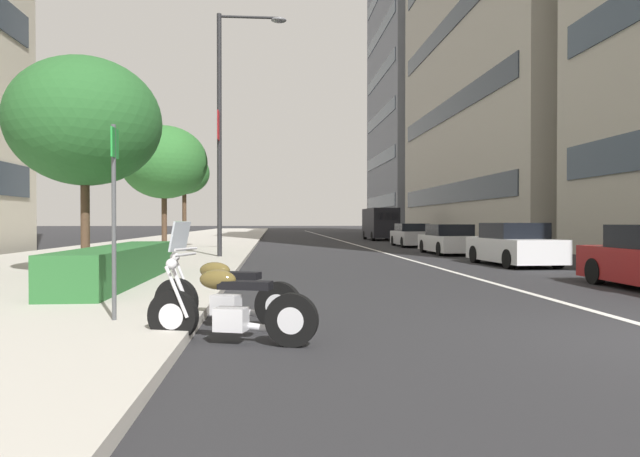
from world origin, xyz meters
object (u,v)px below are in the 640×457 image
at_px(motorcycle_second_in_row, 223,295).
at_px(parking_sign_by_curb, 114,203).
at_px(street_tree_far_plaza, 85,122).
at_px(street_tree_mid_sidewalk, 164,162).
at_px(motorcycle_far_end_row, 229,310).
at_px(car_mid_block_traffic, 449,240).
at_px(street_lamp_with_banners, 229,113).
at_px(street_tree_by_lamp_post, 184,173).
at_px(car_lead_in_lane, 411,236).
at_px(delivery_van_ahead, 380,223).
at_px(car_far_down_avenue, 514,246).

xyz_separation_m(motorcycle_second_in_row, parking_sign_by_curb, (-0.19, 1.45, 1.29)).
distance_m(street_tree_far_plaza, street_tree_mid_sidewalk, 9.45).
distance_m(motorcycle_far_end_row, car_mid_block_traffic, 20.64).
height_order(street_lamp_with_banners, street_tree_by_lamp_post, street_lamp_with_banners).
relative_size(car_lead_in_lane, street_tree_by_lamp_post, 0.89).
bearing_deg(parking_sign_by_curb, motorcycle_second_in_row, -82.38).
xyz_separation_m(car_lead_in_lane, street_lamp_with_banners, (-11.45, 9.93, 5.00)).
relative_size(delivery_van_ahead, street_lamp_with_banners, 0.62).
bearing_deg(motorcycle_second_in_row, street_tree_by_lamp_post, -58.78).
bearing_deg(motorcycle_far_end_row, delivery_van_ahead, -86.90).
distance_m(delivery_van_ahead, street_tree_by_lamp_post, 20.49).
distance_m(motorcycle_second_in_row, street_tree_far_plaza, 8.57).
bearing_deg(parking_sign_by_curb, delivery_van_ahead, -15.76).
distance_m(car_mid_block_traffic, street_tree_by_lamp_post, 14.00).
bearing_deg(street_lamp_with_banners, motorcycle_second_in_row, -176.00).
height_order(car_far_down_avenue, street_tree_by_lamp_post, street_tree_by_lamp_post).
height_order(motorcycle_far_end_row, motorcycle_second_in_row, motorcycle_second_in_row).
bearing_deg(street_lamp_with_banners, car_lead_in_lane, -40.95).
bearing_deg(street_tree_mid_sidewalk, car_lead_in_lane, -52.97).
bearing_deg(delivery_van_ahead, car_lead_in_lane, 178.26).
height_order(car_lead_in_lane, delivery_van_ahead, delivery_van_ahead).
bearing_deg(delivery_van_ahead, street_tree_by_lamp_post, 139.34).
xyz_separation_m(motorcycle_second_in_row, street_tree_mid_sidewalk, (16.16, 3.79, 3.49)).
bearing_deg(street_tree_mid_sidewalk, street_lamp_with_banners, -123.63).
bearing_deg(car_far_down_avenue, car_lead_in_lane, -2.99).
distance_m(motorcycle_second_in_row, car_far_down_avenue, 13.95).
height_order(car_far_down_avenue, parking_sign_by_curb, parking_sign_by_curb).
relative_size(car_mid_block_traffic, delivery_van_ahead, 0.75).
height_order(motorcycle_second_in_row, delivery_van_ahead, delivery_van_ahead).
bearing_deg(car_lead_in_lane, street_tree_by_lamp_post, 104.88).
bearing_deg(parking_sign_by_curb, street_lamp_with_banners, -1.76).
bearing_deg(street_tree_far_plaza, car_far_down_avenue, -72.36).
height_order(street_lamp_with_banners, street_tree_far_plaza, street_lamp_with_banners).
bearing_deg(car_far_down_avenue, motorcycle_far_end_row, 141.41).
height_order(delivery_van_ahead, street_tree_far_plaza, street_tree_far_plaza).
height_order(motorcycle_far_end_row, parking_sign_by_curb, parking_sign_by_curb).
height_order(motorcycle_far_end_row, street_tree_far_plaza, street_tree_far_plaza).
height_order(street_tree_far_plaza, street_tree_by_lamp_post, street_tree_far_plaza).
bearing_deg(parking_sign_by_curb, street_tree_far_plaza, 20.28).
distance_m(street_tree_mid_sidewalk, street_tree_by_lamp_post, 6.44).
relative_size(car_far_down_avenue, street_tree_by_lamp_post, 0.84).
bearing_deg(motorcycle_far_end_row, motorcycle_second_in_row, -65.39).
relative_size(motorcycle_second_in_row, parking_sign_by_curb, 0.80).
relative_size(car_lead_in_lane, street_lamp_with_banners, 0.48).
height_order(motorcycle_second_in_row, street_tree_far_plaza, street_tree_far_plaza).
distance_m(motorcycle_second_in_row, street_lamp_with_banners, 15.26).
relative_size(motorcycle_far_end_row, car_mid_block_traffic, 0.49).
xyz_separation_m(parking_sign_by_curb, street_lamp_with_banners, (14.50, -0.44, 3.92)).
relative_size(motorcycle_second_in_row, car_lead_in_lane, 0.48).
xyz_separation_m(car_far_down_avenue, delivery_van_ahead, (27.20, -0.48, 0.70)).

